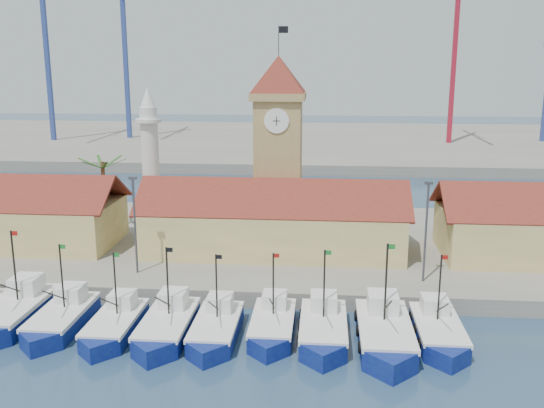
{
  "coord_description": "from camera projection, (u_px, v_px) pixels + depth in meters",
  "views": [
    {
      "loc": [
        5.01,
        -39.82,
        20.51
      ],
      "look_at": [
        -0.01,
        18.0,
        6.85
      ],
      "focal_mm": 40.0,
      "sensor_mm": 36.0,
      "label": 1
    }
  ],
  "objects": [
    {
      "name": "boat_1",
      "position": [
        13.0,
        314.0,
        48.4
      ],
      "size": [
        3.83,
        10.49,
        7.94
      ],
      "color": "navy",
      "rests_on": "ground"
    },
    {
      "name": "crane_blue_near",
      "position": [
        123.0,
        40.0,
        145.33
      ],
      "size": [
        1.0,
        29.8,
        42.82
      ],
      "color": "#2D418A",
      "rests_on": "terminal"
    },
    {
      "name": "terminal",
      "position": [
        304.0,
        142.0,
        150.18
      ],
      "size": [
        240.0,
        80.0,
        2.0
      ],
      "primitive_type": "cube",
      "color": "gray",
      "rests_on": "ground"
    },
    {
      "name": "crane_red_right",
      "position": [
        457.0,
        35.0,
        135.55
      ],
      "size": [
        1.0,
        31.15,
        44.05
      ],
      "color": "#A5192D",
      "rests_on": "terminal"
    },
    {
      "name": "boat_4",
      "position": [
        166.0,
        328.0,
        46.07
      ],
      "size": [
        3.53,
        9.66,
        7.31
      ],
      "color": "navy",
      "rests_on": "ground"
    },
    {
      "name": "clock_tower",
      "position": [
        278.0,
        142.0,
        66.2
      ],
      "size": [
        5.8,
        5.8,
        22.7
      ],
      "color": "tan",
      "rests_on": "quay"
    },
    {
      "name": "crane_blue_far",
      "position": [
        42.0,
        25.0,
        139.69
      ],
      "size": [
        1.0,
        34.46,
        48.19
      ],
      "color": "#2D418A",
      "rests_on": "terminal"
    },
    {
      "name": "boat_5",
      "position": [
        215.0,
        330.0,
        45.76
      ],
      "size": [
        3.3,
        9.04,
        6.84
      ],
      "color": "navy",
      "rests_on": "ground"
    },
    {
      "name": "quay",
      "position": [
        277.0,
        245.0,
        66.83
      ],
      "size": [
        140.0,
        32.0,
        1.5
      ],
      "primitive_type": "cube",
      "color": "gray",
      "rests_on": "ground"
    },
    {
      "name": "minaret",
      "position": [
        150.0,
        158.0,
        69.92
      ],
      "size": [
        3.0,
        3.0,
        16.3
      ],
      "color": "silver",
      "rests_on": "quay"
    },
    {
      "name": "ground",
      "position": [
        251.0,
        353.0,
        43.73
      ],
      "size": [
        400.0,
        400.0,
        0.0
      ],
      "primitive_type": "plane",
      "color": "#1C304D",
      "rests_on": "ground"
    },
    {
      "name": "boat_8",
      "position": [
        385.0,
        336.0,
        44.55
      ],
      "size": [
        3.89,
        10.67,
        8.07
      ],
      "color": "navy",
      "rests_on": "ground"
    },
    {
      "name": "boat_9",
      "position": [
        439.0,
        333.0,
        45.22
      ],
      "size": [
        3.37,
        9.24,
        6.99
      ],
      "color": "navy",
      "rests_on": "ground"
    },
    {
      "name": "boat_7",
      "position": [
        323.0,
        331.0,
        45.54
      ],
      "size": [
        3.5,
        9.6,
        7.26
      ],
      "color": "navy",
      "rests_on": "ground"
    },
    {
      "name": "boat_3",
      "position": [
        114.0,
        327.0,
        46.43
      ],
      "size": [
        3.27,
        8.95,
        6.77
      ],
      "color": "navy",
      "rests_on": "ground"
    },
    {
      "name": "boat_6",
      "position": [
        272.0,
        327.0,
        46.4
      ],
      "size": [
        3.24,
        8.88,
        6.72
      ],
      "color": "navy",
      "rests_on": "ground"
    },
    {
      "name": "hall_center",
      "position": [
        274.0,
        227.0,
        62.21
      ],
      "size": [
        27.04,
        10.13,
        7.61
      ],
      "color": "#E7C97E",
      "rests_on": "quay"
    },
    {
      "name": "boat_2",
      "position": [
        61.0,
        321.0,
        47.46
      ],
      "size": [
        3.43,
        9.39,
        7.11
      ],
      "color": "navy",
      "rests_on": "ground"
    },
    {
      "name": "lamp_posts",
      "position": [
        272.0,
        224.0,
        53.84
      ],
      "size": [
        80.7,
        0.25,
        9.03
      ],
      "color": "#3F3F44",
      "rests_on": "quay"
    },
    {
      "name": "palm_tree",
      "position": [
        104.0,
        190.0,
        69.2
      ],
      "size": [
        5.6,
        5.03,
        8.39
      ],
      "color": "brown",
      "rests_on": "quay"
    }
  ]
}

